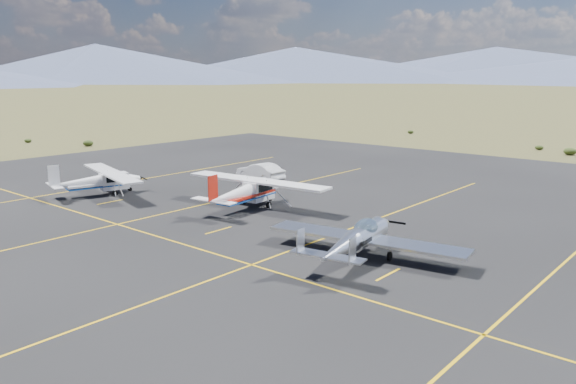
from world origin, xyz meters
TOP-DOWN VIEW (x-y plane):
  - ground at (0.00, 0.00)m, footprint 1600.00×1600.00m
  - apron at (0.00, 7.00)m, footprint 72.00×72.00m
  - aircraft_low_wing at (-2.04, -1.33)m, footprint 7.36×10.16m
  - aircraft_cessna at (1.76, 9.88)m, footprint 6.52×10.81m
  - aircraft_plain at (-2.26, 21.09)m, footprint 6.45×9.72m
  - sedan at (9.44, 15.92)m, footprint 2.03×4.65m

SIDE VIEW (x-z plane):
  - ground at x=0.00m, z-range 0.00..0.00m
  - apron at x=0.00m, z-range -0.01..0.01m
  - sedan at x=9.44m, z-range 0.01..1.50m
  - aircraft_low_wing at x=-2.04m, z-range -0.05..2.15m
  - aircraft_plain at x=-2.26m, z-range -0.14..2.33m
  - aircraft_cessna at x=1.76m, z-range -0.15..2.58m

